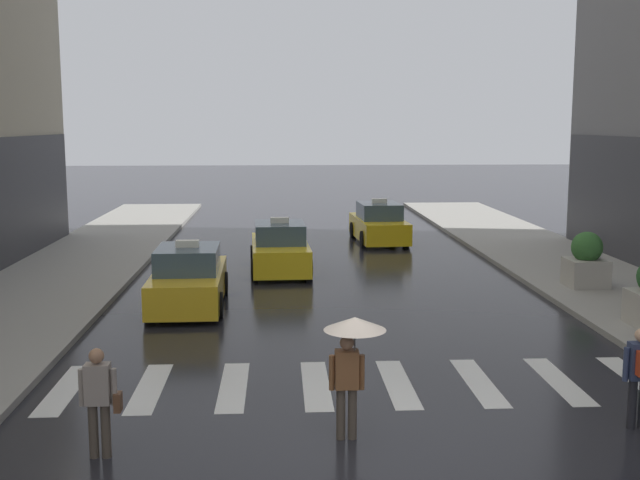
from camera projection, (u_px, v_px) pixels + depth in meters
ground_plane at (377, 450)px, 11.71m from camera, size 160.00×160.00×0.00m
crosswalk_markings at (357, 384)px, 14.67m from camera, size 11.30×2.80×0.01m
taxi_lead at (189, 280)px, 20.79m from camera, size 1.99×4.57×1.80m
taxi_second at (280, 249)px, 25.78m from camera, size 2.06×4.60×1.80m
taxi_third at (379, 225)px, 32.10m from camera, size 2.12×4.63×1.80m
pedestrian_with_umbrella at (352, 344)px, 11.92m from camera, size 0.96×0.96×1.94m
pedestrian_with_handbag at (99, 396)px, 11.33m from camera, size 0.60×0.24×1.65m
planter_mid_block at (586, 262)px, 22.66m from camera, size 1.10×1.10×1.60m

